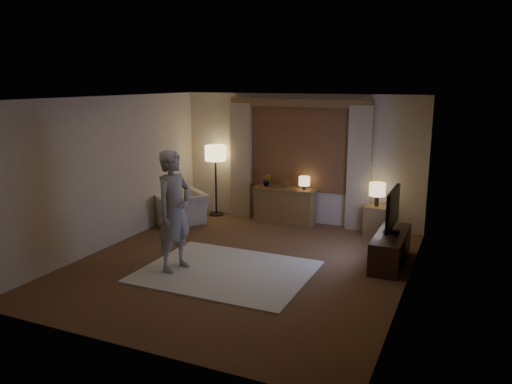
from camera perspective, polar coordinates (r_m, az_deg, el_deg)
The scene contains 13 objects.
room at distance 8.05m, azimuth -0.31°, elevation 1.78°, with size 5.04×5.54×2.64m.
rug at distance 7.70m, azimuth -3.42°, elevation -9.05°, with size 2.50×2.00×0.02m, color #F0E8CA.
sideboard at distance 10.14m, azimuth 3.34°, elevation -1.66°, with size 1.20×0.40×0.70m, color brown.
picture_frame at distance 10.04m, azimuth 3.37°, elevation 0.83°, with size 0.16×0.02×0.20m, color brown.
plant at distance 10.17m, azimuth 1.27°, elevation 1.29°, with size 0.17×0.13×0.30m, color #999999.
table_lamp_sideboard at distance 9.89m, azimuth 5.55°, elevation 1.19°, with size 0.22×0.22×0.30m.
floor_lamp at distance 10.60m, azimuth -4.66°, elevation 4.02°, with size 0.44×0.44×1.51m.
armchair at distance 10.20m, azimuth -8.72°, elevation -1.89°, with size 0.97×0.85×0.63m, color beige.
side_table at distance 9.64m, azimuth 13.52°, elevation -3.18°, with size 0.40×0.40×0.56m, color brown.
table_lamp_side at distance 9.50m, azimuth 13.70°, elevation 0.23°, with size 0.30×0.30×0.44m.
tv_stand at distance 8.22m, azimuth 15.11°, elevation -6.26°, with size 0.45×1.40×0.50m, color black.
tv at distance 8.04m, azimuth 15.36°, elevation -1.92°, with size 0.24×0.99×0.71m.
person at distance 7.58m, azimuth -9.31°, elevation -2.14°, with size 0.67×0.44×1.84m, color #9F9B93.
Camera 1 is at (3.24, -6.71, 2.85)m, focal length 35.00 mm.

